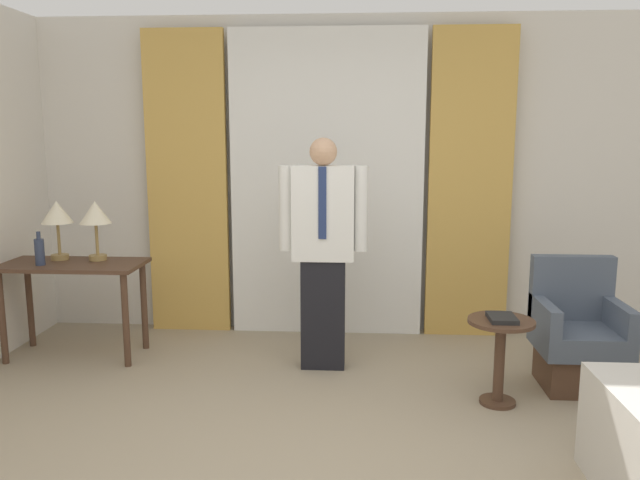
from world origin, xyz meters
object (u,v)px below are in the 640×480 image
object	(u,v)px
table_lamp_right	(95,216)
bottle_near_edge	(40,251)
armchair	(577,339)
book	(502,318)
side_table	(500,347)
person	(323,246)
table_lamp_left	(57,215)
desk	(73,279)

from	to	relation	value
table_lamp_right	bottle_near_edge	world-z (taller)	table_lamp_right
armchair	book	world-z (taller)	armchair
side_table	book	size ratio (longest dim) A/B	2.56
person	armchair	xyz separation A→B (m)	(1.76, -0.24, -0.59)
bottle_near_edge	armchair	size ratio (longest dim) A/B	0.29
person	side_table	bearing A→B (deg)	-26.44
person	armchair	world-z (taller)	person
bottle_near_edge	table_lamp_left	bearing A→B (deg)	77.49
table_lamp_left	side_table	bearing A→B (deg)	-13.98
bottle_near_edge	side_table	size ratio (longest dim) A/B	0.45
desk	side_table	size ratio (longest dim) A/B	1.90
person	desk	bearing A→B (deg)	176.71
person	book	xyz separation A→B (m)	(1.16, -0.59, -0.34)
table_lamp_right	bottle_near_edge	bearing A→B (deg)	-148.76
table_lamp_left	side_table	distance (m)	3.42
table_lamp_left	person	world-z (taller)	person
desk	table_lamp_left	world-z (taller)	table_lamp_left
table_lamp_left	table_lamp_right	bearing A→B (deg)	0.00
desk	book	xyz separation A→B (m)	(3.10, -0.70, -0.04)
person	book	bearing A→B (deg)	-27.05
armchair	book	bearing A→B (deg)	-149.69
desk	side_table	bearing A→B (deg)	-12.54
armchair	book	distance (m)	0.73
table_lamp_right	book	xyz separation A→B (m)	(2.94, -0.82, -0.52)
desk	armchair	size ratio (longest dim) A/B	1.22
desk	side_table	xyz separation A→B (m)	(3.10, -0.69, -0.24)
person	book	world-z (taller)	person
desk	bottle_near_edge	bearing A→B (deg)	-154.76
armchair	desk	bearing A→B (deg)	174.51
person	table_lamp_right	bearing A→B (deg)	172.62
desk	table_lamp_right	bearing A→B (deg)	38.09
person	armchair	distance (m)	1.87
table_lamp_right	side_table	world-z (taller)	table_lamp_right
bottle_near_edge	armchair	world-z (taller)	bottle_near_edge
table_lamp_right	table_lamp_left	bearing A→B (deg)	180.00
table_lamp_left	armchair	distance (m)	3.95
bottle_near_edge	side_table	distance (m)	3.38
table_lamp_right	person	distance (m)	1.80
desk	book	size ratio (longest dim) A/B	4.87
table_lamp_left	bottle_near_edge	bearing A→B (deg)	-102.51
person	side_table	distance (m)	1.41
desk	person	bearing A→B (deg)	-3.29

